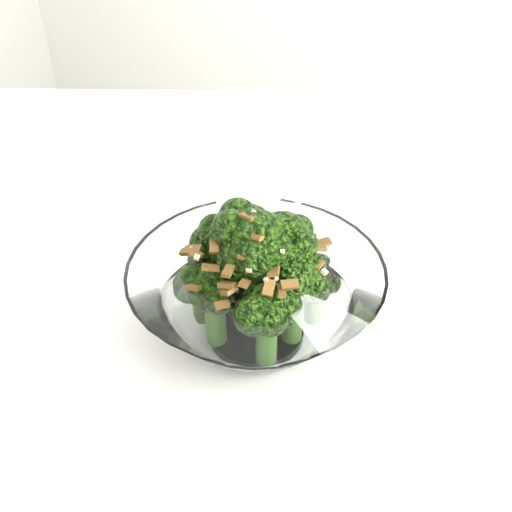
% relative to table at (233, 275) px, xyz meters
% --- Properties ---
extents(table, '(1.41, 1.20, 0.75)m').
position_rel_table_xyz_m(table, '(0.00, 0.00, 0.00)').
color(table, white).
rests_on(table, ground).
extents(broccoli_dish, '(0.21, 0.21, 0.13)m').
position_rel_table_xyz_m(broccoli_dish, '(0.09, -0.14, 0.12)').
color(broccoli_dish, white).
rests_on(broccoli_dish, table).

